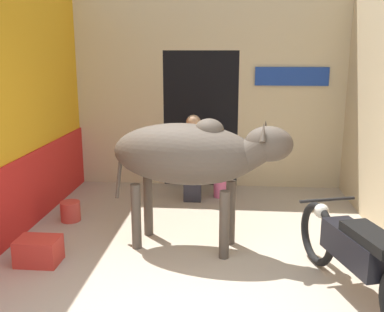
% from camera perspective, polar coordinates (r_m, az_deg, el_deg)
% --- Properties ---
extents(wall_left_shopfront, '(0.25, 4.24, 3.36)m').
position_cam_1_polar(wall_left_shopfront, '(5.75, -22.18, 6.54)').
color(wall_left_shopfront, orange).
rests_on(wall_left_shopfront, ground_plane).
extents(wall_back_with_doorway, '(4.31, 0.93, 3.36)m').
position_cam_1_polar(wall_back_with_doorway, '(7.54, 1.84, 7.45)').
color(wall_back_with_doorway, '#C6B289').
rests_on(wall_back_with_doorway, ground_plane).
extents(cow, '(2.05, 0.97, 1.49)m').
position_cam_1_polar(cow, '(4.93, -0.02, 0.11)').
color(cow, '#4C4238').
rests_on(cow, ground_plane).
extents(motorcycle_near, '(0.79, 2.04, 0.78)m').
position_cam_1_polar(motorcycle_near, '(4.31, 20.12, -11.57)').
color(motorcycle_near, black).
rests_on(motorcycle_near, ground_plane).
extents(shopkeeper_seated, '(0.37, 0.34, 1.28)m').
position_cam_1_polar(shopkeeper_seated, '(6.68, 0.15, 0.14)').
color(shopkeeper_seated, '#282833').
rests_on(shopkeeper_seated, ground_plane).
extents(plastic_stool, '(0.29, 0.29, 0.45)m').
position_cam_1_polar(plastic_stool, '(6.89, 3.63, -3.27)').
color(plastic_stool, '#DB6093').
rests_on(plastic_stool, ground_plane).
extents(crate, '(0.44, 0.32, 0.28)m').
position_cam_1_polar(crate, '(5.10, -18.90, -11.33)').
color(crate, red).
rests_on(crate, ground_plane).
extents(bucket, '(0.26, 0.26, 0.26)m').
position_cam_1_polar(bucket, '(6.18, -15.18, -6.78)').
color(bucket, '#C63D33').
rests_on(bucket, ground_plane).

